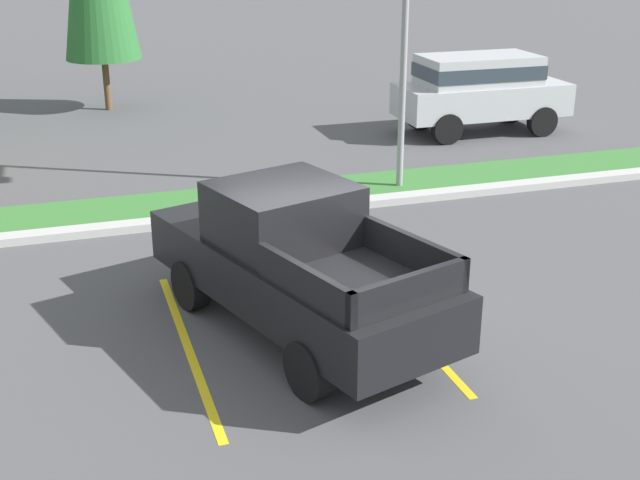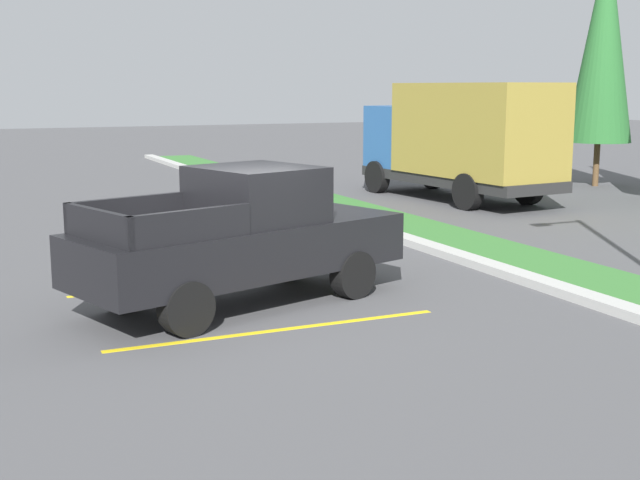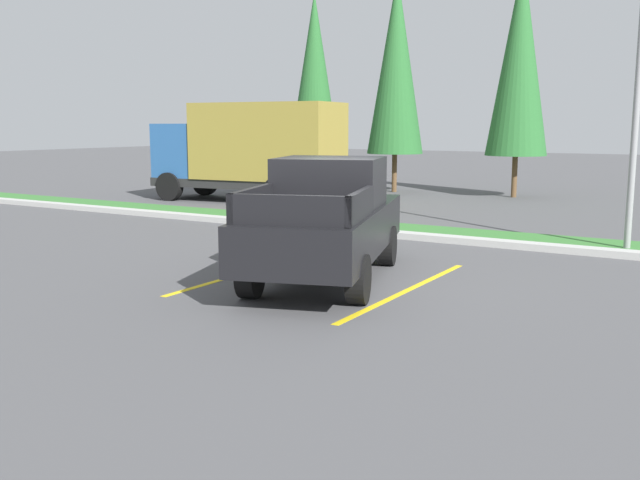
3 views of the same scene
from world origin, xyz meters
The scene contains 8 objects.
ground_plane centered at (0.00, 0.00, 0.00)m, with size 120.00×120.00×0.00m, color #4C4C4F.
parking_line_near centered at (-1.93, 0.10, 0.00)m, with size 0.12×4.80×0.01m, color yellow.
parking_line_far centered at (1.17, 0.10, 0.00)m, with size 0.12×4.80×0.01m, color yellow.
curb_strip centered at (0.00, 5.00, 0.07)m, with size 56.00×0.40×0.15m, color #B2B2AD.
grass_median centered at (0.00, 6.10, 0.03)m, with size 56.00×1.80×0.06m, color #387533.
pickup_truck_main centered at (-0.39, 0.15, 1.04)m, with size 3.39×5.55×2.10m.
cargo_truck_distant centered at (-9.19, 9.90, 1.85)m, with size 6.99×3.07×3.40m.
cypress_tree_leftmost centered at (-10.40, 16.09, 4.82)m, with size 2.13×2.13×8.18m.
Camera 2 is at (11.60, -3.97, 3.29)m, focal length 47.45 mm.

